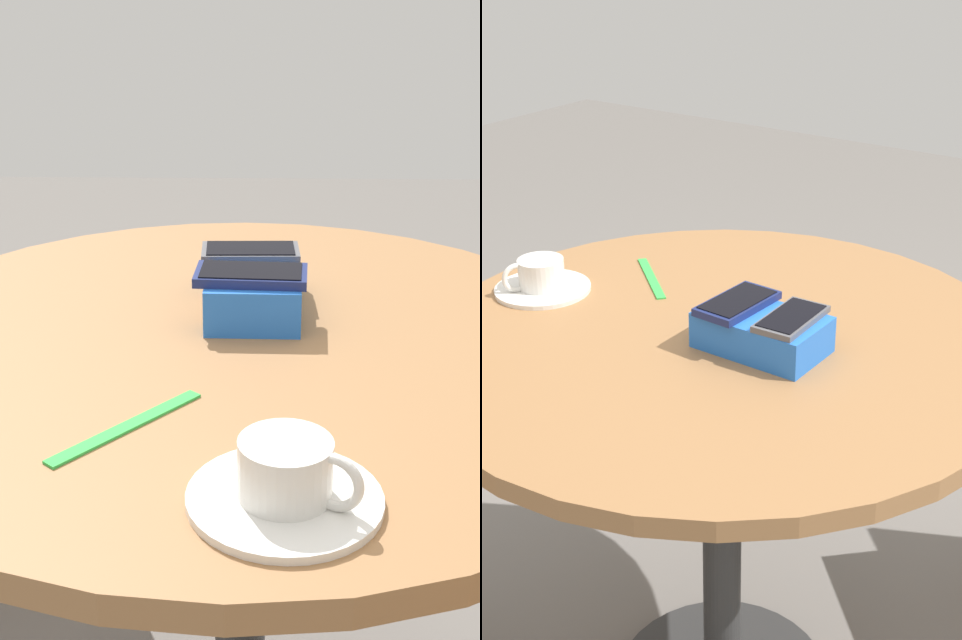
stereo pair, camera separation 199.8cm
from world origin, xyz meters
The scene contains 7 objects.
round_table centered at (0.00, 0.00, 0.65)m, with size 0.96×0.96×0.78m.
phone_box centered at (-0.08, 0.02, 0.81)m, with size 0.19×0.12×0.06m.
phone_gray centered at (-0.13, 0.01, 0.84)m, with size 0.07×0.13×0.01m.
phone_navy centered at (-0.04, 0.01, 0.84)m, with size 0.08×0.14×0.01m.
saucer centered at (0.35, 0.05, 0.78)m, with size 0.17×0.17×0.01m, color silver.
coffee_cup centered at (0.35, 0.05, 0.81)m, with size 0.08×0.10×0.05m.
lanyard_strap centered at (0.23, -0.10, 0.78)m, with size 0.19×0.02×0.00m, color green.
Camera 1 is at (0.98, 0.02, 1.21)m, focal length 50.00 mm.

